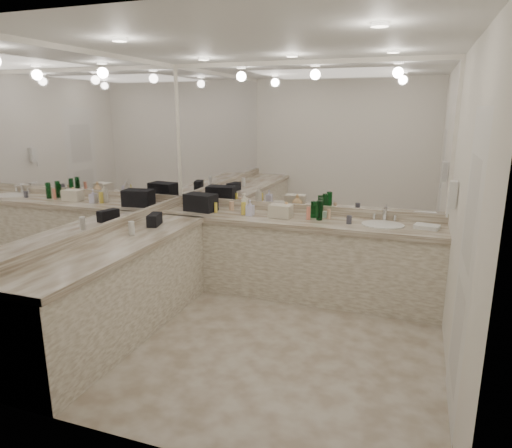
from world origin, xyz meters
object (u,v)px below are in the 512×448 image
at_px(soap_bottle_b, 250,208).
at_px(black_toiletry_bag, 201,202).
at_px(wall_phone, 453,195).
at_px(cream_cosmetic_case, 281,211).
at_px(hand_towel, 427,227).
at_px(soap_bottle_c, 286,209).
at_px(sink, 383,225).
at_px(soap_bottle_a, 245,203).

bearing_deg(soap_bottle_b, black_toiletry_bag, 175.51).
distance_m(wall_phone, cream_cosmetic_case, 1.81).
xyz_separation_m(hand_towel, soap_bottle_c, (-1.49, 0.04, 0.06)).
bearing_deg(cream_cosmetic_case, sink, 6.38).
xyz_separation_m(sink, soap_bottle_a, (-1.57, 0.04, 0.12)).
bearing_deg(soap_bottle_b, soap_bottle_a, 136.05).
relative_size(sink, soap_bottle_b, 2.43).
xyz_separation_m(sink, soap_bottle_b, (-1.46, -0.06, 0.10)).
bearing_deg(soap_bottle_a, wall_phone, -13.96).
bearing_deg(sink, soap_bottle_c, 177.71).
relative_size(sink, wall_phone, 1.83).
relative_size(wall_phone, soap_bottle_c, 1.42).
xyz_separation_m(cream_cosmetic_case, soap_bottle_c, (0.05, 0.08, 0.01)).
xyz_separation_m(cream_cosmetic_case, soap_bottle_b, (-0.35, -0.03, 0.02)).
distance_m(sink, cream_cosmetic_case, 1.11).
height_order(sink, soap_bottle_b, soap_bottle_b).
height_order(wall_phone, black_toiletry_bag, wall_phone).
height_order(hand_towel, soap_bottle_c, soap_bottle_c).
bearing_deg(wall_phone, black_toiletry_bag, 169.77).
height_order(black_toiletry_bag, soap_bottle_b, black_toiletry_bag).
xyz_separation_m(sink, hand_towel, (0.43, -0.00, 0.02)).
relative_size(cream_cosmetic_case, soap_bottle_b, 1.37).
distance_m(cream_cosmetic_case, soap_bottle_c, 0.09).
distance_m(hand_towel, soap_bottle_c, 1.50).
height_order(cream_cosmetic_case, hand_towel, cream_cosmetic_case).
bearing_deg(cream_cosmetic_case, wall_phone, -10.60).
relative_size(black_toiletry_bag, hand_towel, 1.52).
distance_m(wall_phone, soap_bottle_a, 2.26).
xyz_separation_m(wall_phone, soap_bottle_b, (-2.07, 0.44, -0.36)).
bearing_deg(soap_bottle_c, cream_cosmetic_case, -120.92).
bearing_deg(soap_bottle_a, soap_bottle_c, 0.34).
distance_m(black_toiletry_bag, soap_bottle_a, 0.54).
relative_size(black_toiletry_bag, cream_cosmetic_case, 1.46).
relative_size(wall_phone, soap_bottle_a, 1.01).
xyz_separation_m(hand_towel, soap_bottle_a, (-2.00, 0.04, 0.10)).
xyz_separation_m(sink, wall_phone, (0.61, -0.50, 0.46)).
bearing_deg(wall_phone, soap_bottle_c, 161.97).
distance_m(wall_phone, black_toiletry_bag, 2.78).
xyz_separation_m(cream_cosmetic_case, hand_towel, (1.54, 0.03, -0.05)).
height_order(soap_bottle_b, soap_bottle_c, soap_bottle_b).
bearing_deg(soap_bottle_c, soap_bottle_a, -179.66).
bearing_deg(soap_bottle_c, black_toiletry_bag, -177.07).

